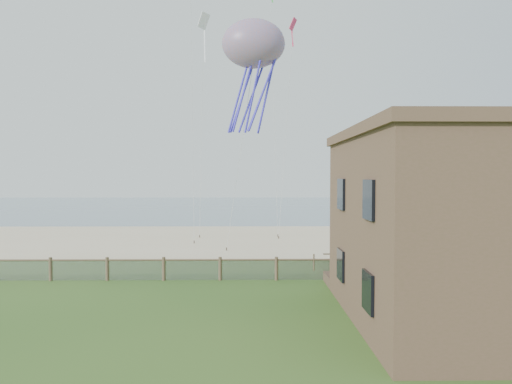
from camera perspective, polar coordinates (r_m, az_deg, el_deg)
ground at (r=19.04m, az=-5.76°, el=-14.99°), size 160.00×160.00×0.00m
sand_beach at (r=40.55m, az=-2.97°, el=-5.88°), size 72.00×20.00×0.02m
ocean at (r=84.33m, az=-1.75°, el=-1.78°), size 160.00×68.00×0.02m
chainlink_fence at (r=24.71m, az=-4.50°, el=-9.71°), size 36.20×0.20×1.25m
motel_deck at (r=26.31m, az=25.35°, el=-9.84°), size 15.00×2.00×0.50m
picnic_table at (r=22.50m, az=14.25°, el=-11.32°), size 2.02×1.61×0.80m
octopus_kite at (r=31.56m, az=-0.31°, el=14.46°), size 3.98×2.88×7.99m
kite_white at (r=38.93m, az=-6.56°, el=19.03°), size 2.39×2.13×3.31m
kite_red at (r=38.06m, az=4.64°, el=19.60°), size 1.64×1.41×1.88m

